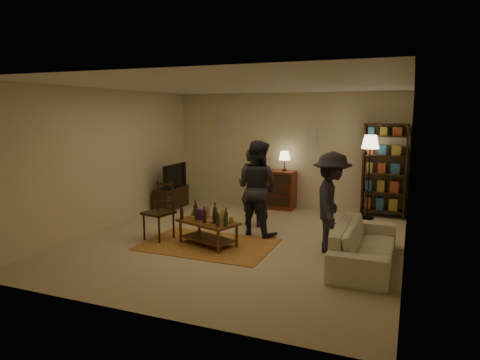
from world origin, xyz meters
The scene contains 13 objects.
floor centered at (0.00, 0.00, 0.00)m, with size 6.00×6.00×0.00m, color #C6B793.
room_shell centered at (-0.65, 2.98, 1.81)m, with size 6.00×6.00×6.00m.
rug centered at (-0.38, -0.43, 0.01)m, with size 2.20×1.50×0.01m, color maroon.
coffee_table centered at (-0.38, -0.43, 0.39)m, with size 1.16×0.88×0.76m.
dining_chair centered at (-1.33, -0.40, 0.55)m, with size 0.53×0.53×1.05m.
tv_stand centered at (-2.44, 1.80, 0.38)m, with size 0.40×1.00×1.06m.
dresser centered at (-0.19, 2.71, 0.48)m, with size 1.00×0.50×1.36m.
bookshelf centered at (2.25, 2.78, 1.03)m, with size 0.90×0.34×2.02m.
floor_lamp centered at (1.96, 2.47, 1.52)m, with size 0.36×0.36×1.78m.
sofa centered at (2.20, -0.40, 0.30)m, with size 2.08×0.81×0.61m, color beige.
person_left centered at (-0.11, 1.05, 0.79)m, with size 0.57×0.38×1.57m, color #292A31.
person_right centered at (0.17, 0.50, 0.88)m, with size 0.85×0.66×1.75m, color #27272F.
person_by_sofa centered at (1.62, 0.02, 0.82)m, with size 1.06×0.61×1.64m, color #25242B.
Camera 1 is at (2.77, -6.79, 2.26)m, focal length 32.00 mm.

